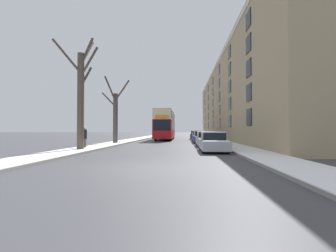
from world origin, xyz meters
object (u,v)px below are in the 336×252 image
Objects in this scene: parked_car_2 at (201,138)px; oncoming_van at (163,131)px; parked_car_0 at (213,142)px; parked_car_1 at (206,139)px; pedestrian_left_sidewalk at (84,137)px; bare_tree_left_0 at (81,94)px; parked_car_4 at (196,135)px; parked_car_3 at (198,136)px; double_decker_bus at (165,124)px; bare_tree_left_1 at (115,114)px.

oncoming_van reaches higher than parked_car_2.
parked_car_0 reaches higher than parked_car_1.
pedestrian_left_sidewalk reaches higher than parked_car_0.
bare_tree_left_0 is 2.18× the size of parked_car_4.
parked_car_0 is 22.16m from parked_car_4.
parked_car_1 is 0.93× the size of parked_car_3.
double_decker_bus is at bearing 77.20° from bare_tree_left_0.
parked_car_4 is at bearing 67.22° from bare_tree_left_0.
bare_tree_left_1 is 1.79× the size of parked_car_0.
parked_car_3 is at bearing -68.30° from oncoming_van.
bare_tree_left_1 is 0.62× the size of double_decker_bus.
parked_car_0 is 0.96× the size of parked_car_1.
double_decker_bus is 18.93m from pedestrian_left_sidewalk.
parked_car_2 is at bearing -90.00° from parked_car_4.
bare_tree_left_1 reaches higher than double_decker_bus.
parked_car_0 is at bearing -78.60° from oncoming_van.
parked_car_1 is 0.86× the size of oncoming_van.
double_decker_bus is 10.47m from parked_car_2.
bare_tree_left_1 is 7.11m from pedestrian_left_sidewalk.
bare_tree_left_0 is at bearing -149.86° from parked_car_1.
parked_car_0 is 15.68m from parked_car_3.
bare_tree_left_0 is 32.41m from oncoming_van.
bare_tree_left_0 is 10.07m from parked_car_0.
oncoming_van is at bearing 108.01° from pedestrian_left_sidewalk.
parked_car_3 is 17.58m from pedestrian_left_sidewalk.
parked_car_3 is at bearing 90.00° from parked_car_2.
bare_tree_left_1 reaches higher than pedestrian_left_sidewalk.
pedestrian_left_sidewalk is (-3.46, -30.65, -0.36)m from oncoming_van.
bare_tree_left_1 reaches higher than oncoming_van.
parked_car_3 is at bearing -36.48° from double_decker_bus.
oncoming_van reaches higher than parked_car_0.
parked_car_4 is at bearing 56.53° from bare_tree_left_1.
parked_car_3 is 1.13× the size of parked_car_4.
parked_car_2 is 11.82m from parked_car_4.
parked_car_4 is (0.00, 22.16, 0.03)m from parked_car_0.
double_decker_bus is 2.37× the size of oncoming_van.
parked_car_0 is 2.28× the size of pedestrian_left_sidewalk.
parked_car_0 is 9.94m from pedestrian_left_sidewalk.
bare_tree_left_0 reaches higher than bare_tree_left_1.
double_decker_bus is 6.55× the size of pedestrian_left_sidewalk.
double_decker_bus is 12.57m from oncoming_van.
bare_tree_left_0 reaches higher than parked_car_2.
parked_car_2 is at bearing 48.52° from bare_tree_left_0.
bare_tree_left_1 is 1.72× the size of parked_car_1.
oncoming_van is (-6.41, 31.79, 0.69)m from parked_car_0.
parked_car_1 is (-0.00, 5.13, -0.00)m from parked_car_0.
double_decker_bus reaches higher than pedestrian_left_sidewalk.
oncoming_van is at bearing 123.65° from parked_car_4.
parked_car_3 is at bearing -90.00° from parked_car_4.
parked_car_4 reaches higher than parked_car_3.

